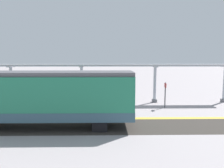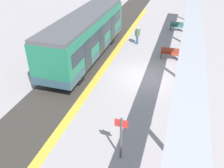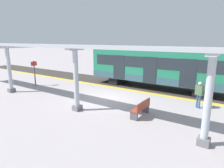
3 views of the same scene
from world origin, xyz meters
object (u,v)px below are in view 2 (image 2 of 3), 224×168
(canopy_pillar_second, at_px, (182,131))
(bench_mid_platform, at_px, (177,26))
(platform_info_sign, at_px, (121,135))
(train_near_carriage, at_px, (86,36))
(passenger_waiting_near_edge, at_px, (138,34))
(canopy_pillar_fifth, at_px, (192,6))
(canopy_pillar_fourth, at_px, (191,25))
(canopy_pillar_third, at_px, (188,58))
(bench_near_end, at_px, (170,53))

(canopy_pillar_second, height_order, bench_mid_platform, canopy_pillar_second)
(bench_mid_platform, distance_m, platform_info_sign, 17.92)
(train_near_carriage, bearing_deg, platform_info_sign, -60.04)
(canopy_pillar_second, height_order, passenger_waiting_near_edge, canopy_pillar_second)
(train_near_carriage, height_order, canopy_pillar_fifth, canopy_pillar_fifth)
(bench_mid_platform, bearing_deg, canopy_pillar_fifth, 71.32)
(train_near_carriage, xyz_separation_m, platform_info_sign, (5.22, -9.06, -0.50))
(canopy_pillar_fourth, xyz_separation_m, passenger_waiting_near_edge, (-4.38, -1.10, -0.80))
(canopy_pillar_second, height_order, platform_info_sign, canopy_pillar_second)
(train_near_carriage, relative_size, canopy_pillar_third, 3.20)
(bench_mid_platform, xyz_separation_m, passenger_waiting_near_edge, (-3.18, -4.79, 0.55))
(platform_info_sign, bearing_deg, passenger_waiting_near_edge, 98.67)
(canopy_pillar_fourth, bearing_deg, bench_mid_platform, 108.00)
(passenger_waiting_near_edge, bearing_deg, canopy_pillar_second, -70.93)
(bench_mid_platform, distance_m, passenger_waiting_near_edge, 5.77)
(bench_mid_platform, bearing_deg, bench_near_end, -90.62)
(canopy_pillar_second, bearing_deg, platform_info_sign, -170.20)
(passenger_waiting_near_edge, bearing_deg, platform_info_sign, -81.33)
(bench_near_end, xyz_separation_m, platform_info_sign, (-1.11, -10.89, 0.89))
(canopy_pillar_second, distance_m, canopy_pillar_third, 7.05)
(canopy_pillar_fifth, height_order, platform_info_sign, canopy_pillar_fifth)
(train_near_carriage, distance_m, canopy_pillar_second, 11.52)
(canopy_pillar_third, bearing_deg, bench_mid_platform, 96.57)
(canopy_pillar_fourth, xyz_separation_m, canopy_pillar_fifth, (0.00, 7.23, 0.00))
(canopy_pillar_third, height_order, canopy_pillar_fifth, same)
(canopy_pillar_third, bearing_deg, canopy_pillar_fifth, 90.00)
(canopy_pillar_second, relative_size, bench_mid_platform, 2.34)
(train_near_carriage, bearing_deg, canopy_pillar_fifth, 58.36)
(platform_info_sign, bearing_deg, bench_mid_platform, 86.20)
(canopy_pillar_third, bearing_deg, train_near_carriage, 168.15)
(canopy_pillar_third, bearing_deg, platform_info_sign, -107.72)
(bench_mid_platform, height_order, passenger_waiting_near_edge, passenger_waiting_near_edge)
(canopy_pillar_third, xyz_separation_m, canopy_pillar_fifth, (0.00, 13.94, 0.00))
(canopy_pillar_second, xyz_separation_m, canopy_pillar_fifth, (0.00, 20.99, 0.00))
(platform_info_sign, bearing_deg, canopy_pillar_third, 72.28)
(train_near_carriage, height_order, canopy_pillar_second, canopy_pillar_second)
(bench_mid_platform, bearing_deg, canopy_pillar_second, -86.07)
(canopy_pillar_fourth, height_order, bench_mid_platform, canopy_pillar_fourth)
(train_near_carriage, bearing_deg, canopy_pillar_second, -48.66)
(train_near_carriage, bearing_deg, canopy_pillar_fourth, 33.92)
(canopy_pillar_fourth, xyz_separation_m, bench_near_end, (-1.27, -3.28, -1.35))
(bench_near_end, xyz_separation_m, passenger_waiting_near_edge, (-3.10, 2.18, 0.55))
(canopy_pillar_fourth, bearing_deg, canopy_pillar_second, -90.00)
(canopy_pillar_fourth, bearing_deg, bench_near_end, -111.19)
(bench_near_end, bearing_deg, platform_info_sign, -95.83)
(canopy_pillar_third, height_order, canopy_pillar_fourth, same)
(canopy_pillar_second, relative_size, canopy_pillar_fifth, 1.00)
(canopy_pillar_third, distance_m, bench_mid_platform, 10.55)
(canopy_pillar_third, xyz_separation_m, platform_info_sign, (-2.38, -7.46, -0.47))
(canopy_pillar_third, distance_m, bench_near_end, 3.90)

